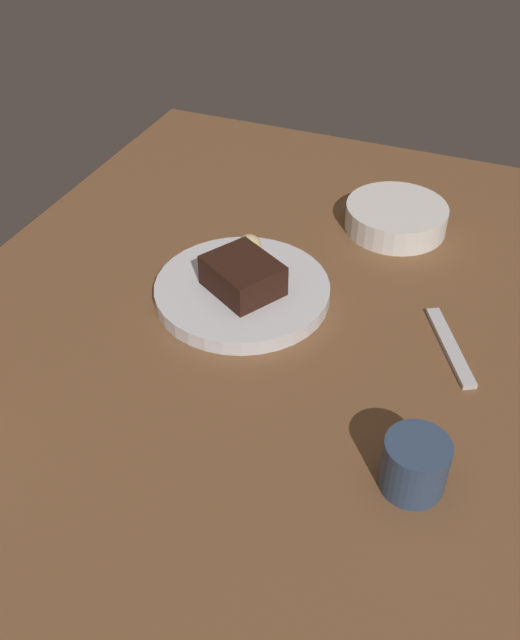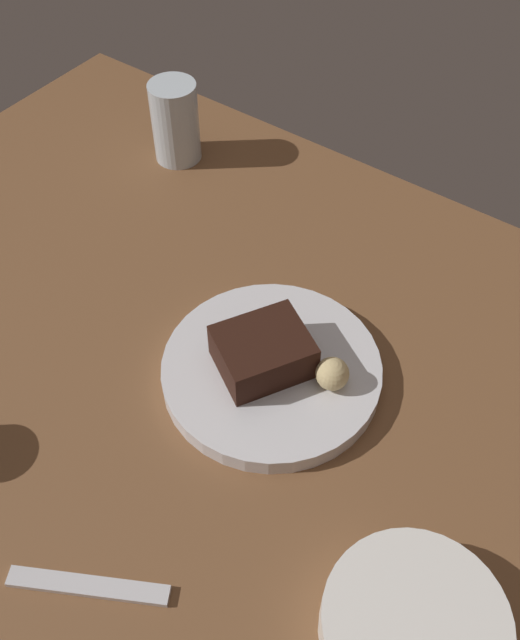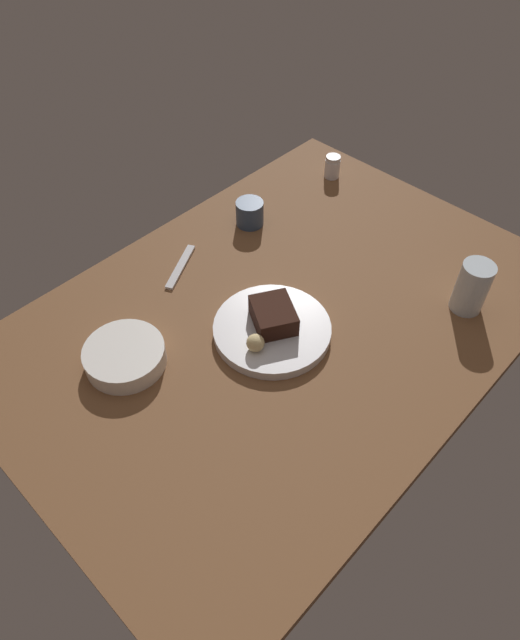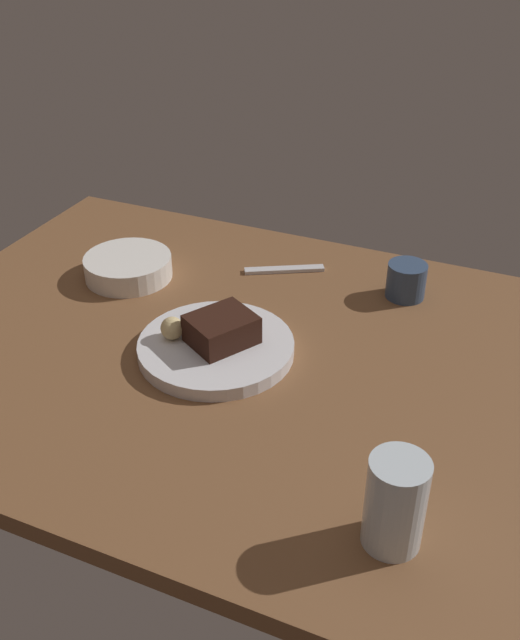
{
  "view_description": "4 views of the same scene",
  "coord_description": "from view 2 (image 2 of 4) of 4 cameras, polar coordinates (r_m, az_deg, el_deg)",
  "views": [
    {
      "loc": [
        65.63,
        29.12,
        63.12
      ],
      "look_at": [
        1.2,
        3.06,
        5.42
      ],
      "focal_mm": 39.07,
      "sensor_mm": 36.0,
      "label": 1
    },
    {
      "loc": [
        -31.3,
        36.14,
        67.78
      ],
      "look_at": [
        -0.95,
        -6.04,
        6.22
      ],
      "focal_mm": 39.52,
      "sensor_mm": 36.0,
      "label": 2
    },
    {
      "loc": [
        -61.8,
        -53.14,
        91.38
      ],
      "look_at": [
        -5.9,
        0.62,
        5.36
      ],
      "focal_mm": 31.35,
      "sensor_mm": 36.0,
      "label": 3
    },
    {
      "loc": [
        37.85,
        -84.26,
        68.68
      ],
      "look_at": [
        -0.24,
        3.51,
        7.11
      ],
      "focal_mm": 40.45,
      "sensor_mm": 36.0,
      "label": 4
    }
  ],
  "objects": [
    {
      "name": "dessert_plate",
      "position": [
        0.79,
        0.93,
        -4.12
      ],
      "size": [
        24.5,
        24.5,
        2.17
      ],
      "primitive_type": "cylinder",
      "color": "silver",
      "rests_on": "dining_table"
    },
    {
      "name": "side_bowl",
      "position": [
        0.67,
        12.32,
        -23.14
      ],
      "size": [
        16.06,
        16.06,
        4.13
      ],
      "primitive_type": "cylinder",
      "color": "white",
      "rests_on": "dining_table"
    },
    {
      "name": "bread_roll",
      "position": [
        0.75,
        5.87,
        -4.35
      ],
      "size": [
        3.63,
        3.63,
        3.63
      ],
      "primitive_type": "sphere",
      "color": "#DBC184",
      "rests_on": "dessert_plate"
    },
    {
      "name": "chocolate_cake_slice",
      "position": [
        0.76,
        0.24,
        -2.58
      ],
      "size": [
        11.87,
        12.45,
        4.54
      ],
      "primitive_type": "cube",
      "rotation": [
        0.0,
        0.0,
        1.04
      ],
      "color": "black",
      "rests_on": "dessert_plate"
    },
    {
      "name": "dessert_spoon",
      "position": [
        0.7,
        -13.72,
        -20.19
      ],
      "size": [
        14.03,
        8.77,
        0.7
      ],
      "primitive_type": "cube",
      "rotation": [
        0.0,
        0.0,
        3.64
      ],
      "color": "silver",
      "rests_on": "dining_table"
    },
    {
      "name": "water_glass",
      "position": [
        1.06,
        -6.87,
        15.64
      ],
      "size": [
        6.85,
        6.85,
        11.9
      ],
      "primitive_type": "cylinder",
      "color": "silver",
      "rests_on": "dining_table"
    },
    {
      "name": "dining_table",
      "position": [
        0.82,
        -3.02,
        -4.47
      ],
      "size": [
        120.0,
        84.0,
        3.0
      ],
      "primitive_type": "cube",
      "color": "brown",
      "rests_on": "ground"
    }
  ]
}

